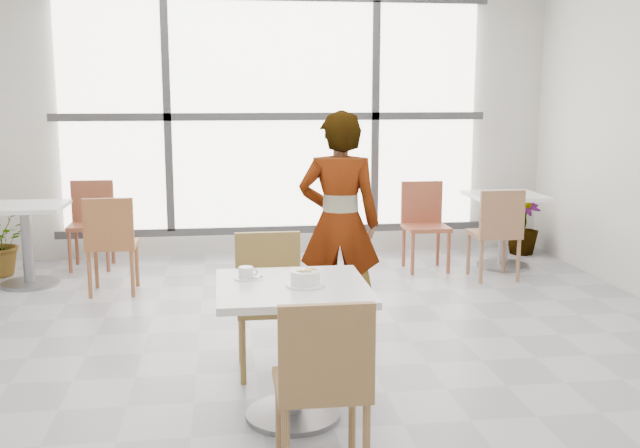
{
  "coord_description": "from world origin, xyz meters",
  "views": [
    {
      "loc": [
        -0.57,
        -4.51,
        1.76
      ],
      "look_at": [
        0.0,
        -0.3,
        1.0
      ],
      "focal_mm": 41.7,
      "sensor_mm": 36.0,
      "label": 1
    }
  ],
  "objects": [
    {
      "name": "floor",
      "position": [
        0.0,
        0.0,
        0.0
      ],
      "size": [
        7.0,
        7.0,
        0.0
      ],
      "primitive_type": "plane",
      "color": "#9E9EA5",
      "rests_on": "ground"
    },
    {
      "name": "wall_back",
      "position": [
        0.0,
        3.5,
        1.5
      ],
      "size": [
        6.0,
        0.0,
        6.0
      ],
      "primitive_type": "plane",
      "rotation": [
        1.57,
        0.0,
        0.0
      ],
      "color": "silver",
      "rests_on": "ground"
    },
    {
      "name": "wall_front",
      "position": [
        0.0,
        -3.5,
        1.5
      ],
      "size": [
        6.0,
        0.0,
        6.0
      ],
      "primitive_type": "plane",
      "rotation": [
        -1.57,
        0.0,
        0.0
      ],
      "color": "silver",
      "rests_on": "ground"
    },
    {
      "name": "window",
      "position": [
        0.0,
        3.44,
        1.5
      ],
      "size": [
        4.6,
        0.07,
        2.52
      ],
      "color": "white",
      "rests_on": "ground"
    },
    {
      "name": "main_table",
      "position": [
        -0.2,
        -0.7,
        0.52
      ],
      "size": [
        0.8,
        0.8,
        0.75
      ],
      "color": "white",
      "rests_on": "ground"
    },
    {
      "name": "chair_near",
      "position": [
        -0.13,
        -1.39,
        0.5
      ],
      "size": [
        0.42,
        0.42,
        0.87
      ],
      "rotation": [
        0.0,
        0.0,
        3.14
      ],
      "color": "#9B7042",
      "rests_on": "ground"
    },
    {
      "name": "chair_far",
      "position": [
        -0.28,
        0.07,
        0.5
      ],
      "size": [
        0.42,
        0.42,
        0.87
      ],
      "color": "olive",
      "rests_on": "ground"
    },
    {
      "name": "oatmeal_bowl",
      "position": [
        -0.14,
        -0.74,
        0.79
      ],
      "size": [
        0.21,
        0.21,
        0.1
      ],
      "color": "white",
      "rests_on": "main_table"
    },
    {
      "name": "coffee_cup",
      "position": [
        -0.44,
        -0.55,
        0.78
      ],
      "size": [
        0.16,
        0.13,
        0.07
      ],
      "color": "white",
      "rests_on": "main_table"
    },
    {
      "name": "person",
      "position": [
        0.28,
        0.75,
        0.81
      ],
      "size": [
        0.66,
        0.49,
        1.63
      ],
      "primitive_type": "imported",
      "rotation": [
        0.0,
        0.0,
        2.96
      ],
      "color": "black",
      "rests_on": "ground"
    },
    {
      "name": "bg_table_left",
      "position": [
        -2.33,
        2.44,
        0.49
      ],
      "size": [
        0.7,
        0.7,
        0.75
      ],
      "color": "white",
      "rests_on": "ground"
    },
    {
      "name": "bg_table_right",
      "position": [
        2.26,
        2.55,
        0.49
      ],
      "size": [
        0.7,
        0.7,
        0.75
      ],
      "color": "white",
      "rests_on": "ground"
    },
    {
      "name": "bg_chair_left_near",
      "position": [
        -1.52,
        2.0,
        0.5
      ],
      "size": [
        0.42,
        0.42,
        0.87
      ],
      "rotation": [
        0.0,
        0.0,
        3.14
      ],
      "color": "#995A32",
      "rests_on": "ground"
    },
    {
      "name": "bg_chair_left_far",
      "position": [
        -1.87,
        3.14,
        0.5
      ],
      "size": [
        0.42,
        0.42,
        0.87
      ],
      "color": "brown",
      "rests_on": "ground"
    },
    {
      "name": "bg_chair_right_near",
      "position": [
        1.99,
        2.03,
        0.5
      ],
      "size": [
        0.42,
        0.42,
        0.87
      ],
      "rotation": [
        0.0,
        0.0,
        3.14
      ],
      "color": "#9C6A4A",
      "rests_on": "ground"
    },
    {
      "name": "bg_chair_right_far",
      "position": [
        1.44,
        2.61,
        0.5
      ],
      "size": [
        0.42,
        0.42,
        0.87
      ],
      "color": "#9F4E35",
      "rests_on": "ground"
    },
    {
      "name": "plant_right",
      "position": [
        2.7,
        3.12,
        0.32
      ],
      "size": [
        0.36,
        0.36,
        0.64
      ],
      "primitive_type": "imported",
      "rotation": [
        0.0,
        0.0,
        -0.01
      ],
      "color": "#578A40",
      "rests_on": "ground"
    }
  ]
}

